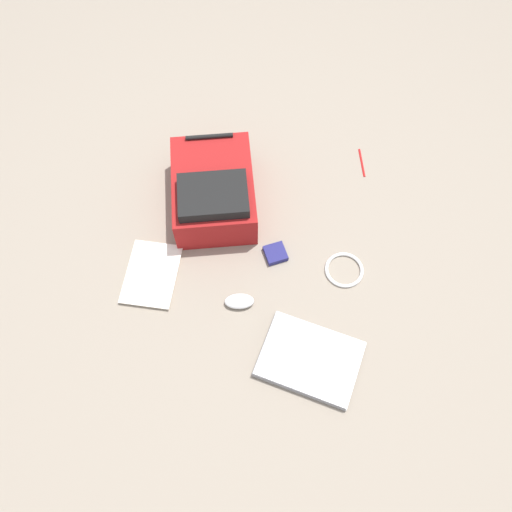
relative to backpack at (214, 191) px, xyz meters
The scene contains 8 objects.
ground_plane 0.32m from the backpack, 53.56° to the right, with size 3.49×3.49×0.00m, color gray.
backpack is the anchor object (origin of this frame).
laptop 0.71m from the backpack, 60.16° to the right, with size 0.38×0.33×0.03m.
book_manual 0.38m from the backpack, 124.13° to the right, with size 0.21×0.27×0.02m.
computer_mouse 0.43m from the backpack, 75.09° to the right, with size 0.06×0.10×0.03m, color silver.
cable_coil 0.56m from the backpack, 29.64° to the right, with size 0.14×0.14×0.01m, color silver.
pen_black 0.62m from the backpack, 19.64° to the left, with size 0.01×0.01×0.14m, color red.
earbud_pouch 0.33m from the backpack, 42.77° to the right, with size 0.08×0.08×0.02m, color navy.
Camera 1 is at (-0.00, -0.87, 1.77)m, focal length 37.81 mm.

